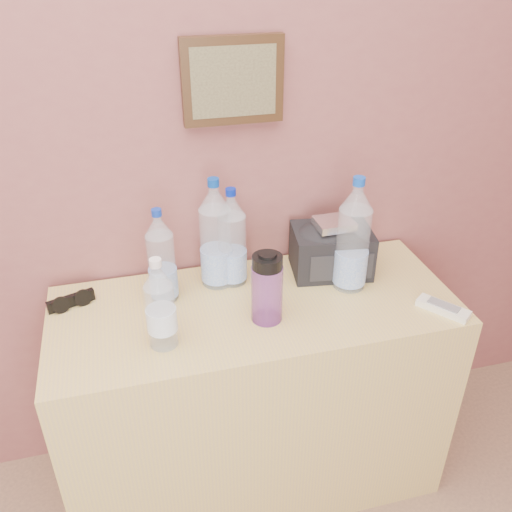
{
  "coord_description": "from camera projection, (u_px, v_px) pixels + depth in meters",
  "views": [
    {
      "loc": [
        0.13,
        0.41,
        1.77
      ],
      "look_at": [
        0.47,
        1.71,
        0.96
      ],
      "focal_mm": 38.0,
      "sensor_mm": 36.0,
      "label": 1
    }
  ],
  "objects": [
    {
      "name": "dresser",
      "position": [
        255.0,
        396.0,
        1.87
      ],
      "size": [
        1.25,
        0.52,
        0.78
      ],
      "primitive_type": "cube",
      "color": "#AA7B53",
      "rests_on": "ground"
    },
    {
      "name": "ac_remote",
      "position": [
        443.0,
        308.0,
        1.64
      ],
      "size": [
        0.13,
        0.16,
        0.02
      ],
      "primitive_type": "cube",
      "rotation": [
        0.0,
        0.0,
        -0.93
      ],
      "color": "silver",
      "rests_on": "dresser"
    },
    {
      "name": "pet_large_b",
      "position": [
        232.0,
        242.0,
        1.71
      ],
      "size": [
        0.09,
        0.09,
        0.33
      ],
      "rotation": [
        0.0,
        0.0,
        -0.37
      ],
      "color": "white",
      "rests_on": "dresser"
    },
    {
      "name": "sunglasses",
      "position": [
        71.0,
        301.0,
        1.66
      ],
      "size": [
        0.15,
        0.1,
        0.04
      ],
      "primitive_type": null,
      "rotation": [
        0.0,
        0.0,
        0.34
      ],
      "color": "black",
      "rests_on": "dresser"
    },
    {
      "name": "pet_large_c",
      "position": [
        216.0,
        239.0,
        1.7
      ],
      "size": [
        0.1,
        0.1,
        0.37
      ],
      "rotation": [
        0.0,
        0.0,
        0.11
      ],
      "color": "silver",
      "rests_on": "dresser"
    },
    {
      "name": "foil_packet",
      "position": [
        334.0,
        223.0,
        1.73
      ],
      "size": [
        0.12,
        0.1,
        0.02
      ],
      "primitive_type": "cube",
      "rotation": [
        0.0,
        0.0,
        0.02
      ],
      "color": "white",
      "rests_on": "toiletry_bag"
    },
    {
      "name": "pet_large_d",
      "position": [
        353.0,
        240.0,
        1.68
      ],
      "size": [
        0.1,
        0.1,
        0.38
      ],
      "rotation": [
        0.0,
        0.0,
        -0.2
      ],
      "color": "silver",
      "rests_on": "dresser"
    },
    {
      "name": "toiletry_bag",
      "position": [
        331.0,
        248.0,
        1.8
      ],
      "size": [
        0.28,
        0.22,
        0.17
      ],
      "primitive_type": null,
      "rotation": [
        0.0,
        0.0,
        -0.15
      ],
      "color": "black",
      "rests_on": "dresser"
    },
    {
      "name": "pet_small",
      "position": [
        161.0,
        308.0,
        1.45
      ],
      "size": [
        0.08,
        0.08,
        0.28
      ],
      "rotation": [
        0.0,
        0.0,
        0.03
      ],
      "color": "silver",
      "rests_on": "dresser"
    },
    {
      "name": "picture_frame",
      "position": [
        233.0,
        81.0,
        1.57
      ],
      "size": [
        0.3,
        0.03,
        0.25
      ],
      "primitive_type": null,
      "color": "#382311",
      "rests_on": "room_shell"
    },
    {
      "name": "nalgene_bottle",
      "position": [
        267.0,
        287.0,
        1.56
      ],
      "size": [
        0.09,
        0.09,
        0.22
      ],
      "rotation": [
        0.0,
        0.0,
        0.43
      ],
      "color": "#773194",
      "rests_on": "dresser"
    },
    {
      "name": "pet_large_a",
      "position": [
        162.0,
        260.0,
        1.64
      ],
      "size": [
        0.08,
        0.08,
        0.31
      ],
      "rotation": [
        0.0,
        0.0,
        -0.42
      ],
      "color": "silver",
      "rests_on": "dresser"
    }
  ]
}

